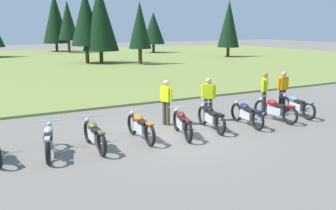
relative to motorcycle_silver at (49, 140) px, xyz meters
The scene contains 15 objects.
ground_plane 4.16m from the motorcycle_silver, ahead, with size 140.00×140.00×0.00m, color slate.
grass_moorland 27.37m from the motorcycle_silver, 81.31° to the left, with size 80.00×44.00×0.10m, color olive.
forest_treeline 32.73m from the motorcycle_silver, 81.13° to the left, with size 39.47×25.42×8.78m.
motorcycle_silver is the anchor object (origin of this frame).
motorcycle_olive 1.28m from the motorcycle_silver, ahead, with size 0.62×2.10×0.88m.
motorcycle_orange 2.84m from the motorcycle_silver, ahead, with size 0.62×2.10×0.88m.
motorcycle_maroon 4.21m from the motorcycle_silver, ahead, with size 0.78×2.05×0.88m.
motorcycle_black 5.50m from the motorcycle_silver, ahead, with size 0.63×2.09×0.88m.
motorcycle_navy 6.96m from the motorcycle_silver, ahead, with size 0.62×2.10×0.88m.
motorcycle_red 8.37m from the motorcycle_silver, ahead, with size 0.62×2.10×0.88m.
motorcycle_sky_blue 9.67m from the motorcycle_silver, ahead, with size 0.62×2.10×0.88m.
rider_in_hivis_vest 9.18m from the motorcycle_silver, ahead, with size 0.47×0.39×1.67m.
rider_near_row_end 10.10m from the motorcycle_silver, ahead, with size 0.55×0.25×1.67m.
rider_checking_bike 6.21m from the motorcycle_silver, ahead, with size 0.47×0.38×1.67m.
rider_with_back_turned 4.65m from the motorcycle_silver, 16.73° to the left, with size 0.34×0.52×1.67m.
Camera 1 is at (-6.00, -10.33, 3.53)m, focal length 39.78 mm.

